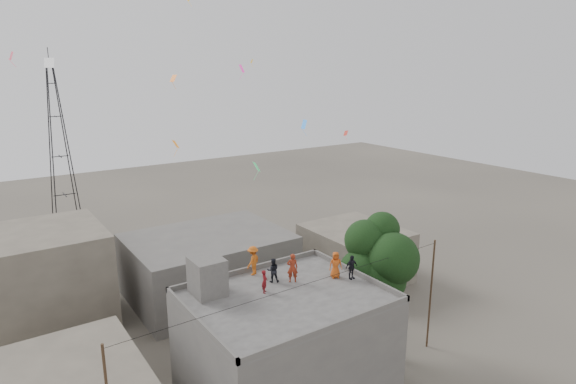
% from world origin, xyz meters
% --- Properties ---
extents(main_building, '(10.00, 8.00, 6.10)m').
position_xyz_m(main_building, '(0.00, 0.00, 3.05)').
color(main_building, '#55524F').
rests_on(main_building, ground).
extents(parapet, '(10.00, 8.00, 0.30)m').
position_xyz_m(parapet, '(0.00, 0.00, 6.25)').
color(parapet, '#55524F').
rests_on(parapet, main_building).
extents(stair_head_box, '(1.60, 1.80, 2.00)m').
position_xyz_m(stair_head_box, '(-3.20, 2.60, 7.10)').
color(stair_head_box, '#55524F').
rests_on(stair_head_box, main_building).
extents(neighbor_north, '(12.00, 9.00, 5.00)m').
position_xyz_m(neighbor_north, '(2.00, 14.00, 2.50)').
color(neighbor_north, '#55524F').
rests_on(neighbor_north, ground).
extents(neighbor_northwest, '(9.00, 8.00, 7.00)m').
position_xyz_m(neighbor_northwest, '(-10.00, 16.00, 3.50)').
color(neighbor_northwest, '#5C5448').
rests_on(neighbor_northwest, ground).
extents(neighbor_east, '(7.00, 8.00, 4.40)m').
position_xyz_m(neighbor_east, '(14.00, 10.00, 2.20)').
color(neighbor_east, '#5C5448').
rests_on(neighbor_east, ground).
extents(tree, '(4.90, 4.60, 9.10)m').
position_xyz_m(tree, '(7.37, 0.60, 6.10)').
color(tree, black).
rests_on(tree, ground).
extents(utility_line, '(20.12, 0.62, 7.40)m').
position_xyz_m(utility_line, '(0.50, -1.25, 3.83)').
color(utility_line, black).
rests_on(utility_line, ground).
extents(transmission_tower, '(2.97, 2.97, 20.01)m').
position_xyz_m(transmission_tower, '(-4.00, 40.00, 9.07)').
color(transmission_tower, black).
rests_on(transmission_tower, ground).
extents(person_red_adult, '(0.73, 0.65, 1.68)m').
position_xyz_m(person_red_adult, '(1.35, 1.30, 6.94)').
color(person_red_adult, maroon).
rests_on(person_red_adult, main_building).
extents(person_orange_child, '(0.89, 0.76, 1.54)m').
position_xyz_m(person_orange_child, '(3.71, 0.41, 6.87)').
color(person_orange_child, '#C04D16').
rests_on(person_orange_child, main_building).
extents(person_dark_child, '(0.84, 0.77, 1.39)m').
position_xyz_m(person_dark_child, '(0.45, 1.92, 6.79)').
color(person_dark_child, black).
rests_on(person_dark_child, main_building).
extents(person_dark_adult, '(0.83, 0.35, 1.41)m').
position_xyz_m(person_dark_adult, '(4.34, -0.24, 6.80)').
color(person_dark_adult, black).
rests_on(person_dark_adult, main_building).
extents(person_orange_adult, '(1.29, 1.12, 1.73)m').
position_xyz_m(person_orange_adult, '(0.03, 3.40, 6.96)').
color(person_orange_adult, '#C75A16').
rests_on(person_orange_adult, main_building).
extents(person_red_child, '(0.52, 0.55, 1.26)m').
position_xyz_m(person_red_child, '(-0.63, 1.05, 6.73)').
color(person_red_child, maroon).
rests_on(person_red_child, main_building).
extents(kites, '(22.20, 14.03, 10.79)m').
position_xyz_m(kites, '(-0.15, 6.89, 16.28)').
color(kites, orange).
rests_on(kites, ground).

